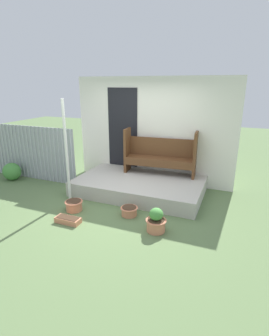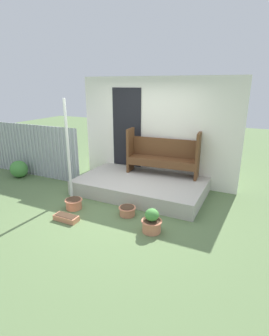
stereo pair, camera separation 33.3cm
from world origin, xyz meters
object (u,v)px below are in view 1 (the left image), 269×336
(flower_pot_middle, at_px, (129,211))
(flower_pot_left, at_px, (74,205))
(flower_pot_right, at_px, (156,221))
(support_post, at_px, (66,152))
(planter_box_rect, at_px, (68,220))
(bench, at_px, (160,153))
(shrub_by_fence, at_px, (12,171))

(flower_pot_middle, bearing_deg, flower_pot_left, -168.62)
(flower_pot_left, distance_m, flower_pot_middle, 1.13)
(flower_pot_right, bearing_deg, support_post, 166.36)
(flower_pot_middle, height_order, planter_box_rect, flower_pot_middle)
(planter_box_rect, bearing_deg, flower_pot_middle, 36.44)
(bench, xyz_separation_m, flower_pot_right, (0.57, -2.05, -0.65))
(flower_pot_right, relative_size, planter_box_rect, 0.91)
(flower_pot_right, height_order, planter_box_rect, flower_pot_right)
(bench, bearing_deg, support_post, -140.18)
(flower_pot_middle, relative_size, flower_pot_right, 0.79)
(flower_pot_left, relative_size, flower_pot_right, 0.84)
(support_post, bearing_deg, bench, 44.40)
(flower_pot_left, height_order, flower_pot_middle, flower_pot_left)
(planter_box_rect, height_order, shrub_by_fence, shrub_by_fence)
(bench, distance_m, flower_pot_middle, 1.86)
(planter_box_rect, bearing_deg, bench, 67.15)
(support_post, height_order, flower_pot_left, support_post)
(flower_pot_right, bearing_deg, shrub_by_fence, 166.95)
(shrub_by_fence, bearing_deg, planter_box_rect, -26.18)
(flower_pot_left, xyz_separation_m, flower_pot_right, (1.76, -0.12, 0.07))
(support_post, distance_m, planter_box_rect, 1.45)
(flower_pot_left, distance_m, shrub_by_fence, 2.67)
(flower_pot_left, height_order, shrub_by_fence, shrub_by_fence)
(support_post, xyz_separation_m, flower_pot_right, (2.13, -0.52, -0.89))
(support_post, height_order, bench, support_post)
(flower_pot_left, bearing_deg, planter_box_rect, -68.28)
(flower_pot_middle, bearing_deg, support_post, 173.37)
(bench, relative_size, flower_pot_left, 4.80)
(flower_pot_right, bearing_deg, flower_pot_middle, 152.01)
(flower_pot_middle, distance_m, flower_pot_right, 0.74)
(flower_pot_right, height_order, shrub_by_fence, shrub_by_fence)
(flower_pot_left, bearing_deg, support_post, 133.47)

